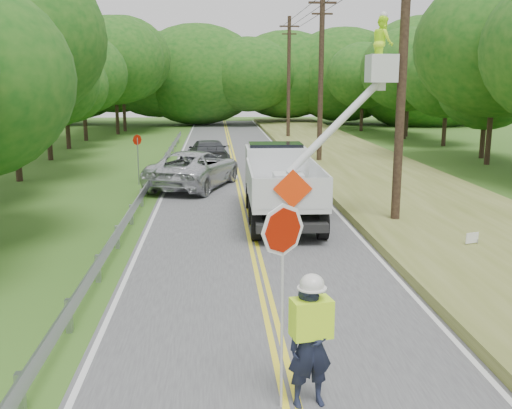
{
  "coord_description": "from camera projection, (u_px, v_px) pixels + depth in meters",
  "views": [
    {
      "loc": [
        -1.12,
        -10.23,
        4.97
      ],
      "look_at": [
        0.0,
        6.0,
        1.5
      ],
      "focal_mm": 41.17,
      "sensor_mm": 36.0,
      "label": 1
    }
  ],
  "objects": [
    {
      "name": "ground",
      "position": [
        278.0,
        348.0,
        11.09
      ],
      "size": [
        140.0,
        140.0,
        0.0
      ],
      "primitive_type": "plane",
      "color": "#38631F",
      "rests_on": "ground"
    },
    {
      "name": "suv_darkgrey",
      "position": [
        208.0,
        153.0,
        33.9
      ],
      "size": [
        2.68,
        5.56,
        1.56
      ],
      "primitive_type": "imported",
      "rotation": [
        0.0,
        0.0,
        3.23
      ],
      "color": "#3C3F43",
      "rests_on": "road"
    },
    {
      "name": "tall_grass_verge",
      "position": [
        408.0,
        194.0,
        25.2
      ],
      "size": [
        7.0,
        96.0,
        0.3
      ],
      "primitive_type": "cube",
      "color": "#5A6324",
      "rests_on": "ground"
    },
    {
      "name": "utility_poles",
      "position": [
        348.0,
        73.0,
        26.93
      ],
      "size": [
        1.6,
        43.3,
        10.0
      ],
      "color": "black",
      "rests_on": "ground"
    },
    {
      "name": "treeline_right",
      "position": [
        487.0,
        65.0,
        35.49
      ],
      "size": [
        10.57,
        53.21,
        10.97
      ],
      "color": "#332319",
      "rests_on": "ground"
    },
    {
      "name": "flagger",
      "position": [
        310.0,
        336.0,
        8.9
      ],
      "size": [
        1.18,
        0.61,
        3.22
      ],
      "color": "#191E33",
      "rests_on": "road"
    },
    {
      "name": "guardrail",
      "position": [
        149.0,
        184.0,
        25.25
      ],
      "size": [
        0.18,
        48.0,
        0.77
      ],
      "color": "#979AA0",
      "rests_on": "ground"
    },
    {
      "name": "bucket_truck",
      "position": [
        286.0,
        173.0,
        21.65
      ],
      "size": [
        4.81,
        7.19,
        6.95
      ],
      "color": "black",
      "rests_on": "road"
    },
    {
      "name": "treeline_left",
      "position": [
        72.0,
        63.0,
        38.41
      ],
      "size": [
        10.43,
        53.72,
        11.03
      ],
      "color": "#332319",
      "rests_on": "ground"
    },
    {
      "name": "road",
      "position": [
        243.0,
        200.0,
        24.75
      ],
      "size": [
        7.2,
        96.0,
        0.03
      ],
      "color": "#454547",
      "rests_on": "ground"
    },
    {
      "name": "stop_sign_permanent",
      "position": [
        138.0,
        152.0,
        28.01
      ],
      "size": [
        0.38,
        0.38,
        2.41
      ],
      "color": "#979AA0",
      "rests_on": "ground"
    },
    {
      "name": "yard_sign",
      "position": [
        472.0,
        239.0,
        16.97
      ],
      "size": [
        0.43,
        0.17,
        0.64
      ],
      "color": "white",
      "rests_on": "ground"
    },
    {
      "name": "suv_silver",
      "position": [
        194.0,
        169.0,
        27.39
      ],
      "size": [
        4.79,
        6.84,
        1.73
      ],
      "primitive_type": "imported",
      "rotation": [
        0.0,
        0.0,
        2.8
      ],
      "color": "silver",
      "rests_on": "road"
    },
    {
      "name": "treeline_horizon",
      "position": [
        247.0,
        75.0,
        64.82
      ],
      "size": [
        58.02,
        15.18,
        12.66
      ],
      "color": "#144B13",
      "rests_on": "ground"
    }
  ]
}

